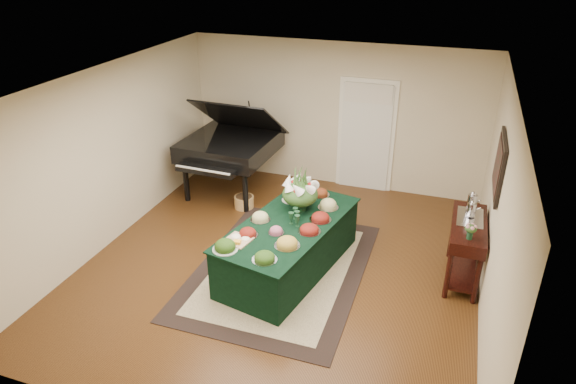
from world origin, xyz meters
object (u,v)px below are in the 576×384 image
(buffet_table, at_px, (289,246))
(mahogany_sideboard, at_px, (467,236))
(grand_piano, at_px, (230,145))
(floral_centerpiece, at_px, (300,190))

(buffet_table, relative_size, mahogany_sideboard, 2.08)
(grand_piano, distance_m, mahogany_sideboard, 4.44)
(mahogany_sideboard, bearing_deg, grand_piano, 160.48)
(buffet_table, height_order, grand_piano, grand_piano)
(floral_centerpiece, bearing_deg, grand_piano, 138.63)
(buffet_table, relative_size, floral_centerpiece, 4.77)
(buffet_table, distance_m, floral_centerpiece, 0.81)
(mahogany_sideboard, bearing_deg, buffet_table, -166.47)
(floral_centerpiece, relative_size, grand_piano, 0.29)
(buffet_table, relative_size, grand_piano, 1.36)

